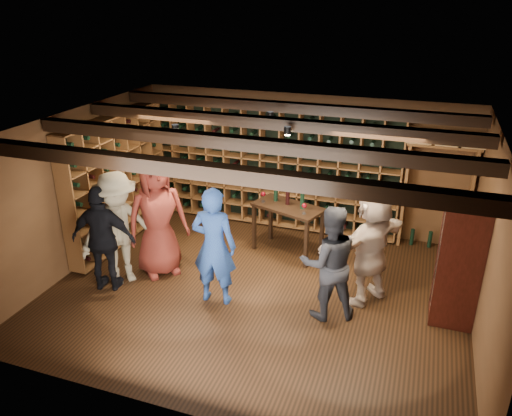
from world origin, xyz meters
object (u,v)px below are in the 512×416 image
(guest_woman_black, at_px, (104,239))
(guest_khaki, at_px, (118,229))
(man_grey_suit, at_px, (329,263))
(tasting_table, at_px, (288,211))
(guest_red_floral, at_px, (157,217))
(guest_beige, at_px, (371,244))
(man_blue_shirt, at_px, (214,246))
(display_cabinet, at_px, (458,264))

(guest_woman_black, xyz_separation_m, guest_khaki, (0.09, 0.25, 0.07))
(man_grey_suit, distance_m, tasting_table, 1.86)
(guest_red_floral, distance_m, guest_beige, 3.21)
(man_grey_suit, bearing_deg, man_blue_shirt, -17.68)
(guest_woman_black, distance_m, guest_khaki, 0.27)
(tasting_table, bearing_deg, man_grey_suit, -38.38)
(man_blue_shirt, bearing_deg, guest_woman_black, 3.43)
(man_blue_shirt, relative_size, guest_woman_black, 1.07)
(guest_khaki, distance_m, tasting_table, 2.74)
(man_grey_suit, height_order, tasting_table, man_grey_suit)
(display_cabinet, xyz_separation_m, guest_woman_black, (-4.86, -0.84, -0.04))
(tasting_table, bearing_deg, guest_khaki, -122.51)
(man_grey_suit, relative_size, guest_red_floral, 0.85)
(man_blue_shirt, xyz_separation_m, guest_beige, (2.05, 0.75, 0.01))
(guest_khaki, bearing_deg, man_grey_suit, -48.06)
(guest_red_floral, xyz_separation_m, tasting_table, (1.72, 1.27, -0.19))
(guest_beige, bearing_deg, man_grey_suit, -4.26)
(guest_khaki, height_order, guest_beige, guest_khaki)
(guest_woman_black, height_order, guest_khaki, guest_khaki)
(guest_red_floral, bearing_deg, display_cabinet, -44.85)
(guest_woman_black, bearing_deg, tasting_table, -149.79)
(display_cabinet, relative_size, tasting_table, 1.37)
(display_cabinet, height_order, guest_khaki, guest_khaki)
(guest_red_floral, bearing_deg, guest_woman_black, -173.12)
(guest_khaki, bearing_deg, man_blue_shirt, -51.53)
(display_cabinet, distance_m, guest_beige, 1.16)
(man_blue_shirt, xyz_separation_m, guest_red_floral, (-1.15, 0.46, 0.09))
(display_cabinet, bearing_deg, guest_khaki, -172.87)
(tasting_table, bearing_deg, guest_beige, -14.79)
(guest_woman_black, relative_size, tasting_table, 1.28)
(man_blue_shirt, distance_m, man_grey_suit, 1.59)
(man_grey_suit, xyz_separation_m, guest_red_floral, (-2.73, 0.29, 0.15))
(guest_red_floral, bearing_deg, man_grey_suit, -52.99)
(man_blue_shirt, xyz_separation_m, guest_khaki, (-1.56, 0.02, 0.01))
(display_cabinet, bearing_deg, man_blue_shirt, -169.11)
(guest_red_floral, xyz_separation_m, guest_beige, (3.20, 0.29, -0.07))
(tasting_table, bearing_deg, guest_woman_black, -119.90)
(guest_red_floral, distance_m, tasting_table, 2.15)
(guest_woman_black, height_order, tasting_table, guest_woman_black)
(man_grey_suit, xyz_separation_m, tasting_table, (-1.01, 1.56, -0.05))
(guest_khaki, relative_size, tasting_table, 1.39)
(display_cabinet, height_order, man_blue_shirt, display_cabinet)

